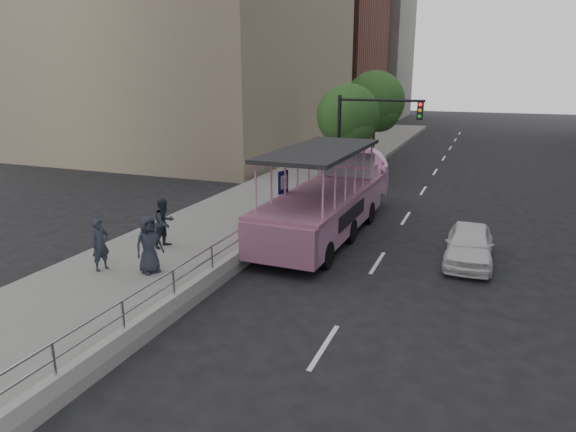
{
  "coord_description": "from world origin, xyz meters",
  "views": [
    {
      "loc": [
        4.18,
        -12.4,
        6.24
      ],
      "look_at": [
        -1.47,
        1.94,
        1.94
      ],
      "focal_mm": 32.0,
      "sensor_mm": 36.0,
      "label": 1
    }
  ],
  "objects_px": {
    "duck_boat": "(332,199)",
    "parking_sign": "(283,196)",
    "pedestrian_near": "(100,245)",
    "pedestrian_mid": "(164,223)",
    "traffic_signal": "(363,131)",
    "street_tree_near": "(349,118)",
    "pedestrian_far": "(149,244)",
    "street_tree_far": "(376,104)",
    "car": "(469,244)"
  },
  "relations": [
    {
      "from": "pedestrian_far",
      "to": "street_tree_near",
      "type": "relative_size",
      "value": 0.31
    },
    {
      "from": "pedestrian_near",
      "to": "pedestrian_far",
      "type": "bearing_deg",
      "value": -60.44
    },
    {
      "from": "duck_boat",
      "to": "pedestrian_mid",
      "type": "xyz_separation_m",
      "value": [
        -4.61,
        -4.95,
        -0.15
      ]
    },
    {
      "from": "pedestrian_near",
      "to": "traffic_signal",
      "type": "height_order",
      "value": "traffic_signal"
    },
    {
      "from": "car",
      "to": "street_tree_near",
      "type": "bearing_deg",
      "value": 122.82
    },
    {
      "from": "pedestrian_near",
      "to": "street_tree_far",
      "type": "distance_m",
      "value": 22.99
    },
    {
      "from": "traffic_signal",
      "to": "street_tree_near",
      "type": "xyz_separation_m",
      "value": [
        -1.6,
        3.43,
        0.32
      ]
    },
    {
      "from": "duck_boat",
      "to": "street_tree_far",
      "type": "distance_m",
      "value": 15.28
    },
    {
      "from": "pedestrian_far",
      "to": "street_tree_near",
      "type": "xyz_separation_m",
      "value": [
        1.91,
        16.08,
        2.62
      ]
    },
    {
      "from": "duck_boat",
      "to": "parking_sign",
      "type": "height_order",
      "value": "duck_boat"
    },
    {
      "from": "pedestrian_far",
      "to": "pedestrian_mid",
      "type": "bearing_deg",
      "value": 51.25
    },
    {
      "from": "pedestrian_far",
      "to": "street_tree_far",
      "type": "distance_m",
      "value": 22.4
    },
    {
      "from": "parking_sign",
      "to": "street_tree_near",
      "type": "bearing_deg",
      "value": 91.64
    },
    {
      "from": "duck_boat",
      "to": "pedestrian_mid",
      "type": "relative_size",
      "value": 6.19
    },
    {
      "from": "car",
      "to": "traffic_signal",
      "type": "bearing_deg",
      "value": 126.37
    },
    {
      "from": "pedestrian_far",
      "to": "traffic_signal",
      "type": "distance_m",
      "value": 13.33
    },
    {
      "from": "pedestrian_near",
      "to": "street_tree_far",
      "type": "xyz_separation_m",
      "value": [
        3.64,
        22.47,
        3.18
      ]
    },
    {
      "from": "pedestrian_far",
      "to": "street_tree_near",
      "type": "bearing_deg",
      "value": 20.79
    },
    {
      "from": "car",
      "to": "traffic_signal",
      "type": "height_order",
      "value": "traffic_signal"
    },
    {
      "from": "pedestrian_near",
      "to": "duck_boat",
      "type": "bearing_deg",
      "value": -19.14
    },
    {
      "from": "pedestrian_far",
      "to": "duck_boat",
      "type": "bearing_deg",
      "value": 0.72
    },
    {
      "from": "pedestrian_far",
      "to": "parking_sign",
      "type": "bearing_deg",
      "value": 5.57
    },
    {
      "from": "street_tree_near",
      "to": "street_tree_far",
      "type": "distance_m",
      "value": 6.02
    },
    {
      "from": "pedestrian_far",
      "to": "street_tree_far",
      "type": "height_order",
      "value": "street_tree_far"
    },
    {
      "from": "car",
      "to": "parking_sign",
      "type": "xyz_separation_m",
      "value": [
        -6.86,
        0.15,
        1.04
      ]
    },
    {
      "from": "pedestrian_mid",
      "to": "street_tree_far",
      "type": "bearing_deg",
      "value": 1.22
    },
    {
      "from": "duck_boat",
      "to": "parking_sign",
      "type": "relative_size",
      "value": 4.03
    },
    {
      "from": "pedestrian_far",
      "to": "parking_sign",
      "type": "relative_size",
      "value": 0.67
    },
    {
      "from": "pedestrian_far",
      "to": "street_tree_far",
      "type": "xyz_separation_m",
      "value": [
        2.11,
        22.08,
        3.11
      ]
    },
    {
      "from": "pedestrian_near",
      "to": "parking_sign",
      "type": "height_order",
      "value": "parking_sign"
    },
    {
      "from": "pedestrian_mid",
      "to": "parking_sign",
      "type": "distance_m",
      "value": 4.59
    },
    {
      "from": "pedestrian_mid",
      "to": "pedestrian_near",
      "type": "bearing_deg",
      "value": 178.24
    },
    {
      "from": "duck_boat",
      "to": "car",
      "type": "xyz_separation_m",
      "value": [
        5.44,
        -1.85,
        -0.67
      ]
    },
    {
      "from": "duck_boat",
      "to": "pedestrian_mid",
      "type": "bearing_deg",
      "value": -132.97
    },
    {
      "from": "parking_sign",
      "to": "street_tree_far",
      "type": "height_order",
      "value": "street_tree_far"
    },
    {
      "from": "traffic_signal",
      "to": "pedestrian_near",
      "type": "bearing_deg",
      "value": -111.1
    },
    {
      "from": "duck_boat",
      "to": "pedestrian_near",
      "type": "bearing_deg",
      "value": -124.27
    },
    {
      "from": "car",
      "to": "traffic_signal",
      "type": "xyz_separation_m",
      "value": [
        -5.56,
        7.33,
        2.85
      ]
    },
    {
      "from": "pedestrian_near",
      "to": "pedestrian_mid",
      "type": "height_order",
      "value": "pedestrian_mid"
    },
    {
      "from": "duck_boat",
      "to": "street_tree_far",
      "type": "bearing_deg",
      "value": 95.84
    },
    {
      "from": "pedestrian_near",
      "to": "street_tree_near",
      "type": "bearing_deg",
      "value": 3.35
    },
    {
      "from": "pedestrian_mid",
      "to": "street_tree_near",
      "type": "height_order",
      "value": "street_tree_near"
    },
    {
      "from": "pedestrian_near",
      "to": "pedestrian_far",
      "type": "relative_size",
      "value": 0.92
    },
    {
      "from": "pedestrian_far",
      "to": "street_tree_far",
      "type": "bearing_deg",
      "value": 22.11
    },
    {
      "from": "duck_boat",
      "to": "parking_sign",
      "type": "distance_m",
      "value": 2.24
    },
    {
      "from": "pedestrian_mid",
      "to": "parking_sign",
      "type": "bearing_deg",
      "value": -34.4
    },
    {
      "from": "parking_sign",
      "to": "street_tree_far",
      "type": "distance_m",
      "value": 16.81
    },
    {
      "from": "car",
      "to": "street_tree_far",
      "type": "xyz_separation_m",
      "value": [
        -6.96,
        16.76,
        3.66
      ]
    },
    {
      "from": "pedestrian_mid",
      "to": "duck_boat",
      "type": "bearing_deg",
      "value": -32.91
    },
    {
      "from": "duck_boat",
      "to": "pedestrian_mid",
      "type": "height_order",
      "value": "duck_boat"
    }
  ]
}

